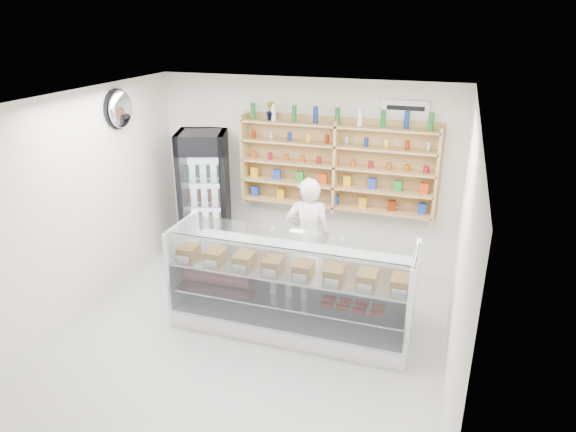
% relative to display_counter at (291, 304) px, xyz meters
% --- Properties ---
extents(room, '(5.00, 5.00, 5.00)m').
position_rel_display_counter_xyz_m(room, '(-0.40, -0.55, 1.05)').
color(room, '#A2A1A6').
rests_on(room, ground).
extents(display_counter, '(2.88, 0.86, 1.25)m').
position_rel_display_counter_xyz_m(display_counter, '(0.00, 0.00, 0.00)').
color(display_counter, white).
rests_on(display_counter, floor).
extents(shop_worker, '(0.68, 0.52, 1.65)m').
position_rel_display_counter_xyz_m(shop_worker, '(-0.07, 0.97, 0.48)').
color(shop_worker, silver).
rests_on(shop_worker, floor).
extents(drinks_cooler, '(0.91, 0.89, 2.01)m').
position_rel_display_counter_xyz_m(drinks_cooler, '(-1.90, 1.57, 0.66)').
color(drinks_cooler, black).
rests_on(drinks_cooler, floor).
extents(wall_shelving, '(2.84, 0.28, 1.33)m').
position_rel_display_counter_xyz_m(wall_shelving, '(0.10, 1.79, 1.25)').
color(wall_shelving, tan).
rests_on(wall_shelving, back_wall).
extents(potted_plant, '(0.18, 0.16, 0.28)m').
position_rel_display_counter_xyz_m(potted_plant, '(-0.87, 1.79, 1.99)').
color(potted_plant, '#1E6626').
rests_on(potted_plant, wall_shelving).
extents(security_mirror, '(0.15, 0.50, 0.50)m').
position_rel_display_counter_xyz_m(security_mirror, '(-2.57, 0.65, 2.10)').
color(security_mirror, silver).
rests_on(security_mirror, left_wall).
extents(wall_sign, '(0.62, 0.03, 0.20)m').
position_rel_display_counter_xyz_m(wall_sign, '(1.00, 1.92, 2.10)').
color(wall_sign, white).
rests_on(wall_sign, back_wall).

